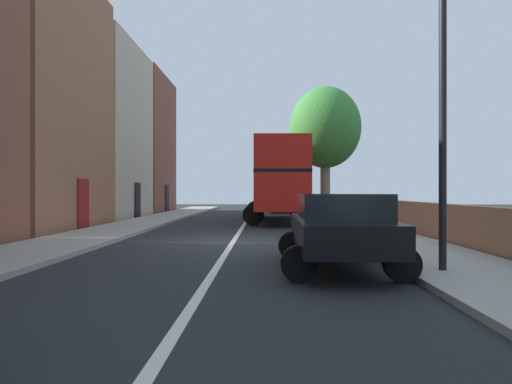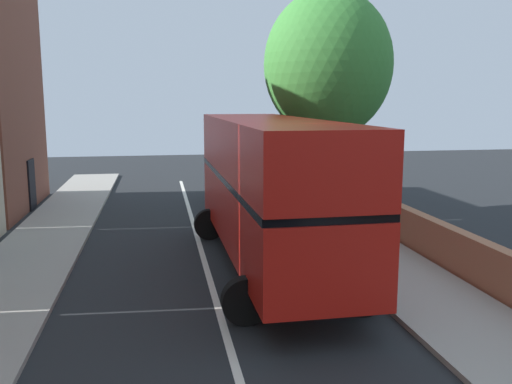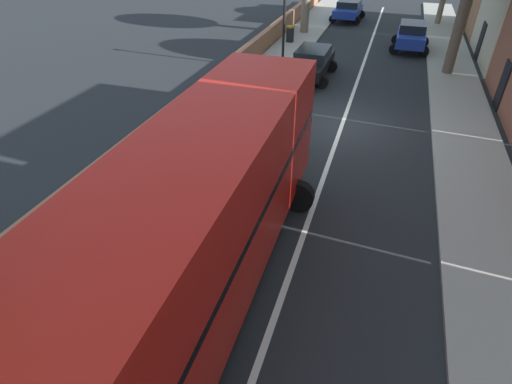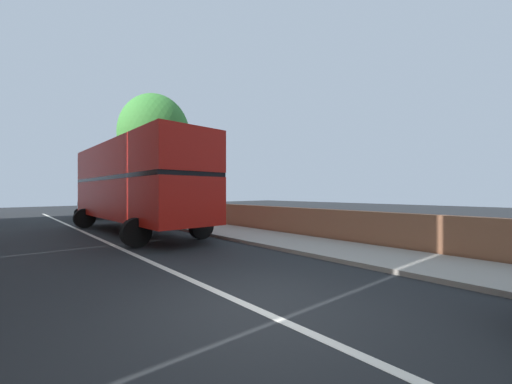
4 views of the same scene
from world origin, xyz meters
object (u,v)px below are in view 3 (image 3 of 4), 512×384
Objects in this scene: double_decker_bus at (206,207)px; parked_car_black_right_1 at (312,61)px; litter_bin_right at (290,34)px; parked_car_blue_right_0 at (348,9)px; parked_car_blue_left_3 at (411,35)px.

parked_car_black_right_1 is at bearing -87.05° from double_decker_bus.
double_decker_bus is 10.19× the size of litter_bin_right.
parked_car_black_right_1 is (0.00, 14.73, -0.01)m from parked_car_blue_right_0.
double_decker_bus reaches higher than parked_car_blue_left_3.
parked_car_black_right_1 is 4.22× the size of litter_bin_right.
parked_car_blue_right_0 is at bearing -88.49° from double_decker_bus.
parked_car_blue_left_3 is at bearing 123.77° from parked_car_blue_right_0.
double_decker_bus is 2.68× the size of parked_car_blue_left_3.
double_decker_bus is at bearing 91.51° from parked_car_blue_right_0.
parked_car_blue_right_0 is 1.06× the size of parked_car_blue_left_3.
double_decker_bus reaches higher than parked_car_black_right_1.
parked_car_blue_left_3 reaches higher than parked_car_black_right_1.
parked_car_blue_left_3 is (-5.00, -7.26, 0.06)m from parked_car_black_right_1.
litter_bin_right is at bearing -66.30° from parked_car_black_right_1.
litter_bin_right is (3.60, -21.87, -1.71)m from double_decker_bus.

